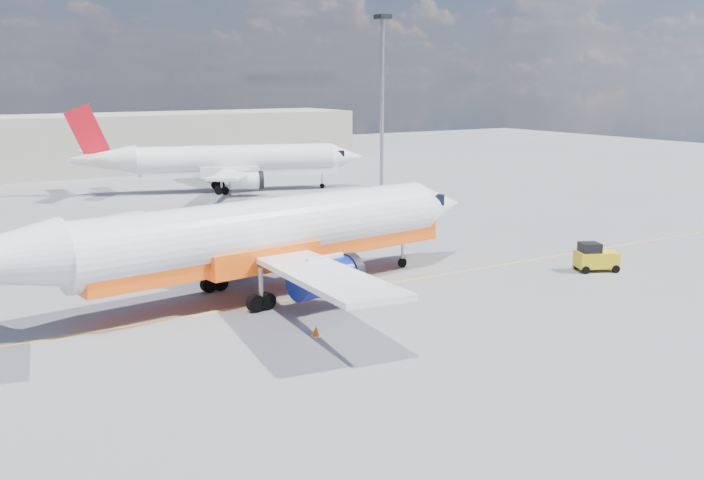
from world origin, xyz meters
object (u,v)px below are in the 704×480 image
gse_tug (595,258)px  second_jet (227,162)px  traffic_cone (316,331)px  main_jet (251,236)px

gse_tug → second_jet: bearing=121.3°
second_jet → traffic_cone: (-16.91, -51.38, -3.13)m
main_jet → gse_tug: bearing=-22.8°
second_jet → gse_tug: second_jet is taller
main_jet → second_jet: bearing=61.4°
second_jet → traffic_cone: bearing=-90.9°
second_jet → gse_tug: 49.67m
main_jet → traffic_cone: (-0.28, -8.43, -3.46)m
traffic_cone → gse_tug: bearing=5.3°
second_jet → gse_tug: size_ratio=10.78×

